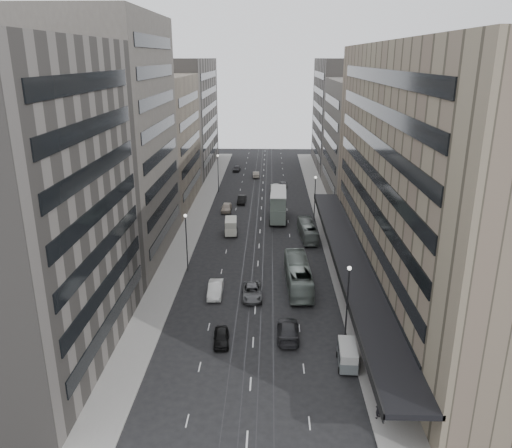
# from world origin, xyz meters

# --- Properties ---
(ground) EXTENTS (220.00, 220.00, 0.00)m
(ground) POSITION_xyz_m (0.00, 0.00, 0.00)
(ground) COLOR black
(ground) RESTS_ON ground
(sidewalk_right) EXTENTS (4.00, 125.00, 0.15)m
(sidewalk_right) POSITION_xyz_m (12.00, 37.50, 0.07)
(sidewalk_right) COLOR gray
(sidewalk_right) RESTS_ON ground
(sidewalk_left) EXTENTS (4.00, 125.00, 0.15)m
(sidewalk_left) POSITION_xyz_m (-12.00, 37.50, 0.07)
(sidewalk_left) COLOR gray
(sidewalk_left) RESTS_ON ground
(department_store) EXTENTS (19.20, 60.00, 30.00)m
(department_store) POSITION_xyz_m (21.45, 8.00, 14.95)
(department_store) COLOR #7E725C
(department_store) RESTS_ON ground
(building_right_mid) EXTENTS (15.00, 28.00, 24.00)m
(building_right_mid) POSITION_xyz_m (21.50, 52.00, 12.00)
(building_right_mid) COLOR #514D46
(building_right_mid) RESTS_ON ground
(building_right_far) EXTENTS (15.00, 32.00, 28.00)m
(building_right_far) POSITION_xyz_m (21.50, 82.00, 14.00)
(building_right_far) COLOR #625D58
(building_right_far) RESTS_ON ground
(building_left_a) EXTENTS (15.00, 28.00, 30.00)m
(building_left_a) POSITION_xyz_m (-21.50, -8.00, 15.00)
(building_left_a) COLOR #625D58
(building_left_a) RESTS_ON ground
(building_left_b) EXTENTS (15.00, 26.00, 34.00)m
(building_left_b) POSITION_xyz_m (-21.50, 19.00, 17.00)
(building_left_b) COLOR #514D46
(building_left_b) RESTS_ON ground
(building_left_c) EXTENTS (15.00, 28.00, 25.00)m
(building_left_c) POSITION_xyz_m (-21.50, 46.00, 12.50)
(building_left_c) COLOR #786E5D
(building_left_c) RESTS_ON ground
(building_left_d) EXTENTS (15.00, 38.00, 28.00)m
(building_left_d) POSITION_xyz_m (-21.50, 79.00, 14.00)
(building_left_d) COLOR #625D58
(building_left_d) RESTS_ON ground
(lamp_right_near) EXTENTS (0.44, 0.44, 8.32)m
(lamp_right_near) POSITION_xyz_m (9.70, -5.00, 5.20)
(lamp_right_near) COLOR #262628
(lamp_right_near) RESTS_ON ground
(lamp_right_far) EXTENTS (0.44, 0.44, 8.32)m
(lamp_right_far) POSITION_xyz_m (9.70, 35.00, 5.20)
(lamp_right_far) COLOR #262628
(lamp_right_far) RESTS_ON ground
(lamp_left_near) EXTENTS (0.44, 0.44, 8.32)m
(lamp_left_near) POSITION_xyz_m (-9.70, 12.00, 5.20)
(lamp_left_near) COLOR #262628
(lamp_left_near) RESTS_ON ground
(lamp_left_far) EXTENTS (0.44, 0.44, 8.32)m
(lamp_left_far) POSITION_xyz_m (-9.70, 55.00, 5.20)
(lamp_left_far) COLOR #262628
(lamp_left_far) RESTS_ON ground
(bus_near) EXTENTS (3.28, 12.22, 3.38)m
(bus_near) POSITION_xyz_m (5.36, 7.47, 1.69)
(bus_near) COLOR gray
(bus_near) RESTS_ON ground
(bus_far) EXTENTS (2.87, 9.73, 2.67)m
(bus_far) POSITION_xyz_m (7.85, 25.79, 1.34)
(bus_far) COLOR gray
(bus_far) RESTS_ON ground
(double_decker) EXTENTS (3.27, 9.95, 5.40)m
(double_decker) POSITION_xyz_m (3.18, 35.57, 2.91)
(double_decker) COLOR slate
(double_decker) RESTS_ON ground
(vw_microbus) EXTENTS (2.03, 4.08, 2.15)m
(vw_microbus) POSITION_xyz_m (9.20, -9.85, 1.20)
(vw_microbus) COLOR #5B6163
(vw_microbus) RESTS_ON ground
(panel_van) EXTENTS (2.34, 4.39, 2.69)m
(panel_van) POSITION_xyz_m (-4.84, 27.32, 1.48)
(panel_van) COLOR silver
(panel_van) RESTS_ON ground
(sedan_0) EXTENTS (1.91, 4.09, 1.35)m
(sedan_0) POSITION_xyz_m (-3.30, -6.25, 0.68)
(sedan_0) COLOR black
(sedan_0) RESTS_ON ground
(sedan_1) EXTENTS (1.84, 4.99, 1.63)m
(sedan_1) POSITION_xyz_m (-5.07, 4.74, 0.82)
(sedan_1) COLOR white
(sedan_1) RESTS_ON ground
(sedan_2) EXTENTS (2.69, 5.39, 1.47)m
(sedan_2) POSITION_xyz_m (-0.47, 4.25, 0.73)
(sedan_2) COLOR #5D5E60
(sedan_2) RESTS_ON ground
(sedan_3) EXTENTS (2.41, 5.76, 1.66)m
(sedan_3) POSITION_xyz_m (3.68, -4.87, 0.83)
(sedan_3) COLOR #28282B
(sedan_3) RESTS_ON ground
(sedan_4) EXTENTS (1.92, 4.75, 1.62)m
(sedan_4) POSITION_xyz_m (-6.69, 40.35, 0.81)
(sedan_4) COLOR #B5A696
(sedan_4) RESTS_ON ground
(sedan_5) EXTENTS (1.73, 4.64, 1.51)m
(sedan_5) POSITION_xyz_m (-4.07, 46.27, 0.76)
(sedan_5) COLOR black
(sedan_5) RESTS_ON ground
(sedan_6) EXTENTS (2.71, 5.70, 1.57)m
(sedan_6) POSITION_xyz_m (3.04, 56.80, 0.79)
(sedan_6) COLOR #B8B7B3
(sedan_6) RESTS_ON ground
(sedan_7) EXTENTS (1.96, 4.71, 1.36)m
(sedan_7) POSITION_xyz_m (4.65, 59.82, 0.68)
(sedan_7) COLOR #4E4D50
(sedan_7) RESTS_ON ground
(sedan_8) EXTENTS (2.08, 4.32, 1.42)m
(sedan_8) POSITION_xyz_m (-7.08, 76.27, 0.71)
(sedan_8) COLOR #29292C
(sedan_8) RESTS_ON ground
(sedan_9) EXTENTS (1.82, 4.50, 1.45)m
(sedan_9) POSITION_xyz_m (-1.85, 69.43, 0.73)
(sedan_9) COLOR #A19685
(sedan_9) RESTS_ON ground
(pedestrian) EXTENTS (0.78, 0.78, 1.82)m
(pedestrian) POSITION_xyz_m (10.63, -17.37, 1.06)
(pedestrian) COLOR black
(pedestrian) RESTS_ON sidewalk_right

